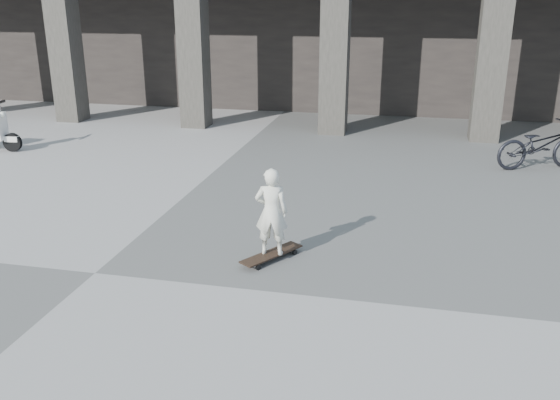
# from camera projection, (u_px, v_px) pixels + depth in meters

# --- Properties ---
(ground) EXTENTS (90.00, 90.00, 0.00)m
(ground) POSITION_uv_depth(u_px,v_px,m) (95.00, 273.00, 7.28)
(ground) COLOR #4D4D4B
(ground) RESTS_ON ground
(colonnade) EXTENTS (28.00, 8.82, 6.00)m
(colonnade) POSITION_uv_depth(u_px,v_px,m) (302.00, 2.00, 18.99)
(colonnade) COLOR black
(colonnade) RESTS_ON ground
(longboard) EXTENTS (0.69, 0.91, 0.09)m
(longboard) POSITION_uv_depth(u_px,v_px,m) (272.00, 255.00, 7.63)
(longboard) COLOR black
(longboard) RESTS_ON ground
(child) EXTENTS (0.44, 0.32, 1.14)m
(child) POSITION_uv_depth(u_px,v_px,m) (271.00, 212.00, 7.43)
(child) COLOR beige
(child) RESTS_ON longboard
(bicycle) EXTENTS (1.89, 1.27, 0.94)m
(bicycle) POSITION_uv_depth(u_px,v_px,m) (540.00, 145.00, 11.55)
(bicycle) COLOR black
(bicycle) RESTS_ON ground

